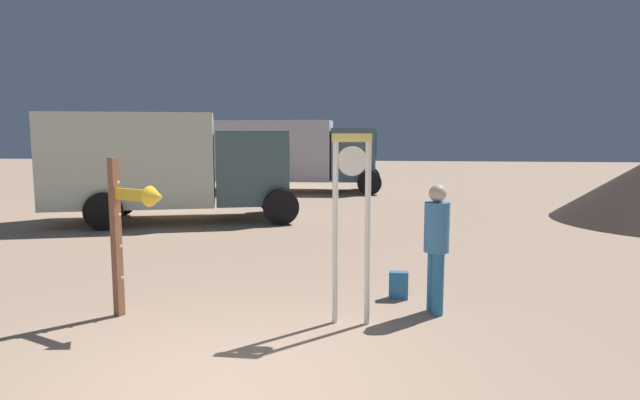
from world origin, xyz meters
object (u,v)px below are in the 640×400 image
arrow_sign (132,218)px  box_truck_far (287,152)px  standing_clock (352,211)px  box_truck_near (165,162)px  person_near_clock (436,242)px  backpack (398,285)px

arrow_sign → box_truck_far: size_ratio=0.29×
standing_clock → box_truck_near: box_truck_near is taller
person_near_clock → box_truck_near: bearing=132.9°
person_near_clock → box_truck_near: size_ratio=0.25×
arrow_sign → person_near_clock: (3.72, 0.66, -0.34)m
person_near_clock → box_truck_near: 9.28m
standing_clock → person_near_clock: 1.25m
backpack → box_truck_far: box_truck_far is taller
backpack → box_truck_far: (-3.95, 13.79, 1.36)m
standing_clock → backpack: (0.61, 1.08, -1.20)m
box_truck_near → person_near_clock: bearing=-47.1°
arrow_sign → backpack: 3.67m
standing_clock → backpack: standing_clock is taller
arrow_sign → standing_clock: bearing=3.6°
standing_clock → person_near_clock: size_ratio=1.38×
person_near_clock → backpack: person_near_clock is taller
standing_clock → person_near_clock: standing_clock is taller
standing_clock → box_truck_far: size_ratio=0.33×
person_near_clock → backpack: bearing=127.4°
backpack → box_truck_far: size_ratio=0.05×
box_truck_near → arrow_sign: bearing=-70.8°
standing_clock → box_truck_near: bearing=125.8°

